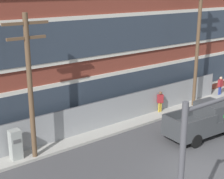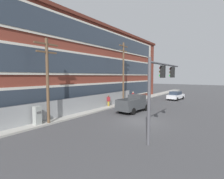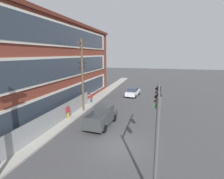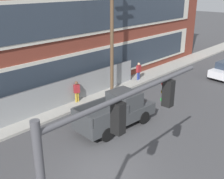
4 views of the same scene
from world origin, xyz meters
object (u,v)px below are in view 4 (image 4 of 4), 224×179
object	(u,v)px
pickup_truck_dark_grey	(117,111)
utility_pole_midblock	(112,28)
traffic_signal_mast	(106,148)
pedestrian_near_cabinet	(139,71)
pedestrian_by_fence	(77,91)

from	to	relation	value
pickup_truck_dark_grey	utility_pole_midblock	world-z (taller)	utility_pole_midblock
traffic_signal_mast	utility_pole_midblock	xyz separation A→B (m)	(10.40, 9.36, 1.09)
traffic_signal_mast	pedestrian_near_cabinet	size ratio (longest dim) A/B	3.86
utility_pole_midblock	pedestrian_near_cabinet	bearing A→B (deg)	5.52
pickup_truck_dark_grey	pedestrian_by_fence	world-z (taller)	pickup_truck_dark_grey
traffic_signal_mast	pickup_truck_dark_grey	world-z (taller)	traffic_signal_mast
pedestrian_near_cabinet	pedestrian_by_fence	xyz separation A→B (m)	(-6.90, 0.17, 0.00)
pickup_truck_dark_grey	pedestrian_by_fence	bearing A→B (deg)	82.45
pickup_truck_dark_grey	pedestrian_near_cabinet	xyz separation A→B (m)	(7.47, 4.14, 0.02)
utility_pole_midblock	pedestrian_near_cabinet	xyz separation A→B (m)	(3.83, 0.37, -4.12)
pickup_truck_dark_grey	pedestrian_near_cabinet	distance (m)	8.54
utility_pole_midblock	pedestrian_by_fence	world-z (taller)	utility_pole_midblock
traffic_signal_mast	utility_pole_midblock	world-z (taller)	utility_pole_midblock
pedestrian_near_cabinet	pickup_truck_dark_grey	bearing A→B (deg)	-150.99
traffic_signal_mast	pedestrian_by_fence	xyz separation A→B (m)	(7.33, 9.90, -3.03)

